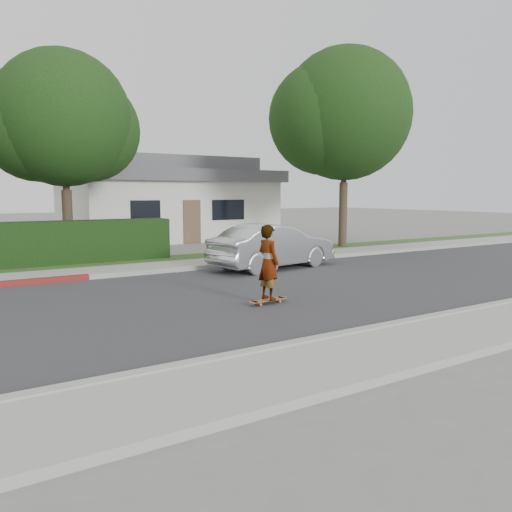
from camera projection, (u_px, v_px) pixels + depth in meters
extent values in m
plane|color=slate|center=(88.00, 314.00, 9.93)|extent=(120.00, 120.00, 0.00)
cube|color=#2D2D30|center=(88.00, 314.00, 9.93)|extent=(60.00, 8.00, 0.01)
cube|color=#9E9E99|center=(164.00, 372.00, 6.47)|extent=(60.00, 0.20, 0.15)
cube|color=gray|center=(194.00, 397.00, 5.71)|extent=(60.00, 1.60, 0.12)
cube|color=#9E9E99|center=(50.00, 280.00, 13.37)|extent=(60.00, 0.20, 0.15)
cube|color=gray|center=(44.00, 276.00, 14.13)|extent=(60.00, 1.60, 0.12)
cube|color=#2D4C1E|center=(36.00, 269.00, 15.48)|extent=(60.00, 1.60, 0.10)
cylinder|color=#33261C|center=(68.00, 225.00, 18.14)|extent=(0.36, 0.36, 2.52)
cylinder|color=#33261C|center=(66.00, 172.00, 17.91)|extent=(0.24, 0.24, 2.10)
sphere|color=black|center=(63.00, 118.00, 17.68)|extent=(4.80, 4.80, 4.80)
sphere|color=black|center=(37.00, 124.00, 17.62)|extent=(4.08, 4.08, 4.08)
sphere|color=black|center=(87.00, 130.00, 18.44)|extent=(3.84, 3.84, 3.84)
cylinder|color=#33261C|center=(343.00, 216.00, 21.79)|extent=(0.36, 0.36, 2.88)
cylinder|color=#33261C|center=(344.00, 166.00, 21.53)|extent=(0.24, 0.24, 2.40)
sphere|color=black|center=(345.00, 114.00, 21.26)|extent=(5.60, 5.60, 5.60)
sphere|color=black|center=(324.00, 119.00, 21.20)|extent=(4.76, 4.76, 4.76)
sphere|color=black|center=(356.00, 124.00, 22.03)|extent=(4.48, 4.48, 4.48)
cube|color=beige|center=(164.00, 210.00, 27.42)|extent=(10.00, 8.00, 3.00)
cube|color=#4C4C51|center=(164.00, 177.00, 27.20)|extent=(10.60, 8.60, 0.60)
cube|color=#4C4C51|center=(163.00, 166.00, 27.13)|extent=(8.40, 6.40, 0.80)
cube|color=black|center=(146.00, 211.00, 22.71)|extent=(1.40, 0.06, 1.00)
cube|color=black|center=(228.00, 210.00, 24.97)|extent=(1.80, 0.06, 1.00)
cube|color=brown|center=(192.00, 222.00, 23.99)|extent=(0.90, 0.06, 2.10)
cylinder|color=#CE5838|center=(261.00, 305.00, 10.57)|extent=(0.06, 0.04, 0.05)
cylinder|color=#CE5838|center=(256.00, 304.00, 10.69)|extent=(0.06, 0.04, 0.05)
cylinder|color=#CE5838|center=(280.00, 301.00, 10.90)|extent=(0.06, 0.04, 0.05)
cylinder|color=#CE5838|center=(275.00, 300.00, 11.02)|extent=(0.06, 0.04, 0.05)
cube|color=silver|center=(258.00, 302.00, 10.63)|extent=(0.06, 0.17, 0.02)
cube|color=silver|center=(278.00, 299.00, 10.96)|extent=(0.06, 0.17, 0.02)
cube|color=brown|center=(268.00, 300.00, 10.79)|extent=(0.83, 0.28, 0.02)
cylinder|color=brown|center=(253.00, 302.00, 10.54)|extent=(0.22, 0.22, 0.02)
cylinder|color=brown|center=(282.00, 297.00, 11.04)|extent=(0.22, 0.22, 0.02)
imported|color=white|center=(268.00, 262.00, 10.69)|extent=(0.44, 0.62, 1.62)
imported|color=silver|center=(273.00, 246.00, 15.92)|extent=(4.52, 2.21, 1.43)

